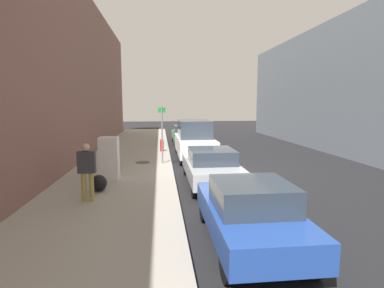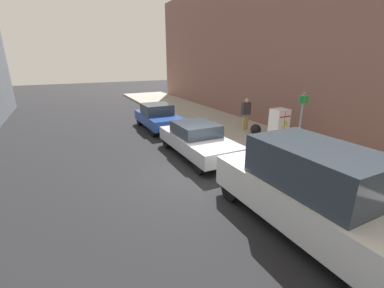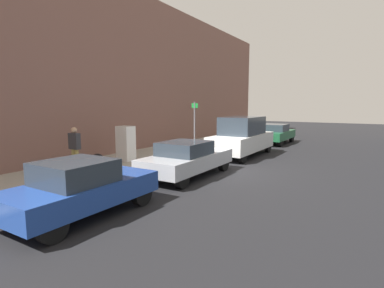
{
  "view_description": "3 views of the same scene",
  "coord_description": "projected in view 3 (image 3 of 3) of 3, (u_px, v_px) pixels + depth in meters",
  "views": [
    {
      "loc": [
        -2.53,
        -12.54,
        3.04
      ],
      "look_at": [
        -1.15,
        0.44,
        1.28
      ],
      "focal_mm": 28.0,
      "sensor_mm": 36.0,
      "label": 1
    },
    {
      "loc": [
        4.15,
        7.4,
        3.93
      ],
      "look_at": [
        0.22,
        -0.42,
        1.0
      ],
      "focal_mm": 24.0,
      "sensor_mm": 36.0,
      "label": 2
    },
    {
      "loc": [
        5.51,
        -11.26,
        2.77
      ],
      "look_at": [
        -1.79,
        0.61,
        0.95
      ],
      "focal_mm": 28.0,
      "sensor_mm": 36.0,
      "label": 3
    }
  ],
  "objects": [
    {
      "name": "street_sign_post",
      "position": [
        195.0,
        126.0,
        15.39
      ],
      "size": [
        0.36,
        0.07,
        2.78
      ],
      "color": "slate",
      "rests_on": "sidewalk_slab"
    },
    {
      "name": "discarded_refrigerator",
      "position": [
        126.0,
        143.0,
        14.12
      ],
      "size": [
        0.71,
        0.64,
        1.63
      ],
      "color": "white",
      "rests_on": "sidewalk_slab"
    },
    {
      "name": "ground_plane",
      "position": [
        220.0,
        170.0,
        12.73
      ],
      "size": [
        80.0,
        80.0,
        0.0
      ],
      "primitive_type": "plane",
      "color": "black"
    },
    {
      "name": "parked_sedan_green",
      "position": [
        275.0,
        133.0,
        21.58
      ],
      "size": [
        1.87,
        4.38,
        1.41
      ],
      "color": "#1E6038",
      "rests_on": "ground"
    },
    {
      "name": "building_facade_near",
      "position": [
        93.0,
        71.0,
        16.12
      ],
      "size": [
        2.45,
        39.6,
        9.18
      ],
      "primitive_type": "cube",
      "color": "#7F564C",
      "rests_on": "ground"
    },
    {
      "name": "sidewalk_slab",
      "position": [
        144.0,
        159.0,
        14.91
      ],
      "size": [
        4.45,
        44.0,
        0.16
      ],
      "primitive_type": "cube",
      "color": "#9E998E",
      "rests_on": "ground"
    },
    {
      "name": "parked_van_white",
      "position": [
        242.0,
        137.0,
        16.28
      ],
      "size": [
        1.93,
        5.09,
        2.14
      ],
      "color": "silver",
      "rests_on": "ground"
    },
    {
      "name": "fire_hydrant",
      "position": [
        225.0,
        141.0,
        18.66
      ],
      "size": [
        0.22,
        0.22,
        0.77
      ],
      "color": "red",
      "rests_on": "sidewalk_slab"
    },
    {
      "name": "parked_hatchback_blue",
      "position": [
        81.0,
        188.0,
        7.45
      ],
      "size": [
        1.77,
        3.87,
        1.43
      ],
      "color": "#23479E",
      "rests_on": "ground"
    },
    {
      "name": "manhole_cover",
      "position": [
        182.0,
        153.0,
        16.31
      ],
      "size": [
        0.7,
        0.7,
        0.02
      ],
      "primitive_type": "cylinder",
      "color": "#47443F",
      "rests_on": "sidewalk_slab"
    },
    {
      "name": "pedestrian_walking_far",
      "position": [
        75.0,
        145.0,
        11.95
      ],
      "size": [
        0.5,
        0.23,
        1.74
      ],
      "rotation": [
        0.0,
        0.0,
        3.52
      ],
      "color": "#A8934C",
      "rests_on": "sidewalk_slab"
    },
    {
      "name": "parked_sedan_silver",
      "position": [
        187.0,
        158.0,
        11.61
      ],
      "size": [
        1.82,
        4.36,
        1.38
      ],
      "color": "silver",
      "rests_on": "ground"
    },
    {
      "name": "trash_bag",
      "position": [
        98.0,
        160.0,
        12.85
      ],
      "size": [
        0.54,
        0.54,
        0.54
      ],
      "primitive_type": "sphere",
      "color": "black",
      "rests_on": "sidewalk_slab"
    }
  ]
}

